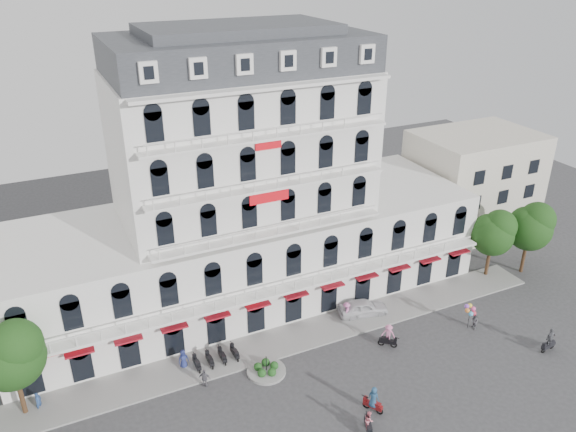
# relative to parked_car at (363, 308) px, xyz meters

# --- Properties ---
(ground) EXTENTS (120.00, 120.00, 0.00)m
(ground) POSITION_rel_parked_car_xyz_m (-8.40, -9.50, -0.80)
(ground) COLOR #38383A
(ground) RESTS_ON ground
(sidewalk) EXTENTS (53.00, 4.00, 0.16)m
(sidewalk) POSITION_rel_parked_car_xyz_m (-8.40, -0.50, -0.72)
(sidewalk) COLOR gray
(sidewalk) RESTS_ON ground
(main_building) EXTENTS (45.00, 15.00, 25.80)m
(main_building) POSITION_rel_parked_car_xyz_m (-8.40, 8.50, 9.16)
(main_building) COLOR silver
(main_building) RESTS_ON ground
(flank_building_east) EXTENTS (14.00, 10.00, 12.00)m
(flank_building_east) POSITION_rel_parked_car_xyz_m (21.60, 10.50, 5.20)
(flank_building_east) COLOR beige
(flank_building_east) RESTS_ON ground
(traffic_island) EXTENTS (3.20, 3.20, 1.60)m
(traffic_island) POSITION_rel_parked_car_xyz_m (-11.40, -3.50, -0.54)
(traffic_island) COLOR gray
(traffic_island) RESTS_ON ground
(parked_scooter_row) EXTENTS (4.40, 1.80, 1.10)m
(parked_scooter_row) POSITION_rel_parked_car_xyz_m (-14.75, -0.70, -0.80)
(parked_scooter_row) COLOR black
(parked_scooter_row) RESTS_ON ground
(tree_west_inner) EXTENTS (4.76, 4.76, 8.25)m
(tree_west_inner) POSITION_rel_parked_car_xyz_m (-29.34, -0.02, 4.88)
(tree_west_inner) COLOR #382314
(tree_west_inner) RESTS_ON ground
(tree_east_inner) EXTENTS (4.40, 4.37, 7.57)m
(tree_east_inner) POSITION_rel_parked_car_xyz_m (15.66, 0.48, 4.41)
(tree_east_inner) COLOR #382314
(tree_east_inner) RESTS_ON ground
(tree_east_outer) EXTENTS (4.65, 4.65, 8.05)m
(tree_east_outer) POSITION_rel_parked_car_xyz_m (19.66, -0.52, 4.75)
(tree_east_outer) COLOR #382314
(tree_east_outer) RESTS_ON ground
(parked_car) EXTENTS (4.98, 2.79, 1.60)m
(parked_car) POSITION_rel_parked_car_xyz_m (0.00, 0.00, 0.00)
(parked_car) COLOR silver
(parked_car) RESTS_ON ground
(rider_southwest) EXTENTS (0.87, 1.63, 1.97)m
(rider_southwest) POSITION_rel_parked_car_xyz_m (-7.30, -12.39, 0.18)
(rider_southwest) COLOR black
(rider_southwest) RESTS_ON ground
(rider_east) EXTENTS (1.07, 1.52, 2.22)m
(rider_east) POSITION_rel_parked_car_xyz_m (-5.87, -10.78, 0.32)
(rider_east) COLOR maroon
(rider_east) RESTS_ON ground
(rider_northeast) EXTENTS (1.70, 0.58, 2.35)m
(rider_northeast) POSITION_rel_parked_car_xyz_m (11.60, -11.28, 0.38)
(rider_northeast) COLOR black
(rider_northeast) RESTS_ON ground
(rider_center) EXTENTS (1.37, 1.27, 2.28)m
(rider_center) POSITION_rel_parked_car_xyz_m (-0.57, -4.93, 0.41)
(rider_center) COLOR black
(rider_center) RESTS_ON ground
(pedestrian_left) EXTENTS (0.85, 0.56, 1.74)m
(pedestrian_left) POSITION_rel_parked_car_xyz_m (-17.32, -0.05, 0.07)
(pedestrian_left) COLOR navy
(pedestrian_left) RESTS_ON ground
(pedestrian_mid) EXTENTS (1.02, 0.86, 1.64)m
(pedestrian_mid) POSITION_rel_parked_car_xyz_m (-16.42, -2.93, 0.02)
(pedestrian_mid) COLOR slate
(pedestrian_mid) RESTS_ON ground
(pedestrian_right) EXTENTS (1.34, 1.30, 1.84)m
(pedestrian_right) POSITION_rel_parked_car_xyz_m (-1.80, 0.00, 0.12)
(pedestrian_right) COLOR pink
(pedestrian_right) RESTS_ON ground
(pedestrian_far) EXTENTS (0.64, 0.68, 1.56)m
(pedestrian_far) POSITION_rel_parked_car_xyz_m (-28.40, 0.00, -0.02)
(pedestrian_far) COLOR navy
(pedestrian_far) RESTS_ON ground
(balloon_vendor) EXTENTS (1.35, 1.27, 2.45)m
(balloon_vendor) POSITION_rel_parked_car_xyz_m (7.80, -6.02, 0.49)
(balloon_vendor) COLOR slate
(balloon_vendor) RESTS_ON ground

